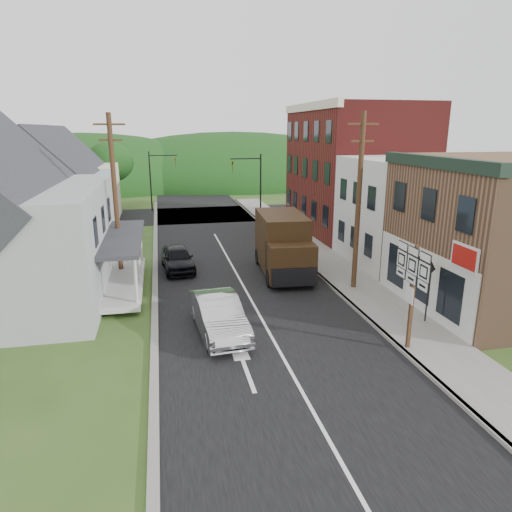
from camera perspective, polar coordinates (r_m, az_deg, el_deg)
ground at (r=19.88m, az=1.11°, el=-8.64°), size 120.00×120.00×0.00m
road at (r=29.13m, az=-3.31°, el=-0.71°), size 9.00×90.00×0.02m
cross_road at (r=45.59m, az=-6.56°, el=5.16°), size 60.00×9.00×0.02m
sidewalk_right at (r=28.71m, az=9.03°, el=-0.97°), size 2.80×55.00×0.15m
curb_right at (r=28.27m, az=6.47°, el=-1.14°), size 0.20×55.00×0.15m
curb_left at (r=26.91m, az=-12.50°, el=-2.31°), size 0.30×55.00×0.12m
storefront_tan at (r=23.90m, az=28.62°, el=2.43°), size 8.00×8.00×7.00m
storefront_white at (r=29.91m, az=19.39°, el=5.25°), size 8.00×7.00×6.50m
storefront_red at (r=38.07m, az=12.23°, el=10.47°), size 8.00×12.00×10.00m
house_blue at (r=35.62m, az=-23.14°, el=7.14°), size 7.14×8.16×7.28m
house_cream at (r=44.51m, az=-21.66°, el=8.74°), size 7.14×8.16×7.28m
utility_pole_right at (r=23.55m, az=12.69°, el=6.65°), size 1.60×0.26×9.00m
utility_pole_left at (r=26.01m, az=-17.20°, el=7.16°), size 1.60×0.26×9.00m
traffic_signal_right at (r=42.25m, az=-0.35°, el=9.59°), size 2.87×0.20×6.00m
traffic_signal_left at (r=48.36m, az=-12.27°, el=10.00°), size 2.87×0.20×6.00m
tree_left_d at (r=50.01m, az=-17.83°, el=11.09°), size 4.80×4.80×6.94m
forested_ridge at (r=73.24m, az=-8.72°, el=9.00°), size 90.00×30.00×16.00m
silver_sedan at (r=18.87m, az=-4.70°, el=-7.42°), size 2.14×4.98×1.60m
dark_sedan at (r=27.53m, az=-9.78°, el=-0.31°), size 2.07×4.40×1.46m
delivery_van at (r=26.23m, az=3.41°, el=1.40°), size 2.95×6.33×3.45m
route_sign_cluster at (r=17.65m, az=18.94°, el=-3.16°), size 0.23×2.29×4.00m
warning_sign at (r=20.58m, az=20.76°, el=-2.96°), size 0.17×0.78×2.85m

